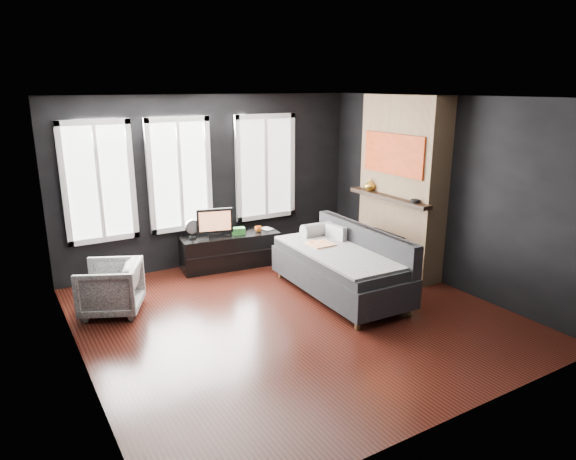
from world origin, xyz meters
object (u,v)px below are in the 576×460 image
armchair (110,286)px  mug (258,228)px  mantel_vase (370,185)px  media_console (230,251)px  monitor (215,221)px  sofa (340,263)px  book (263,224)px

armchair → mug: armchair is taller
armchair → mantel_vase: bearing=112.2°
media_console → monitor: 0.58m
mug → mantel_vase: size_ratio=0.60×
sofa → mantel_vase: (1.14, 0.78, 0.85)m
mug → book: bearing=22.3°
mantel_vase → monitor: bearing=154.1°
sofa → media_console: bearing=116.0°
book → armchair: bearing=-163.6°
mug → book: size_ratio=0.57×
media_console → monitor: bearing=-176.9°
sofa → armchair: size_ratio=2.97×
armchair → book: size_ratio=3.68×
media_console → monitor: monitor is taller
armchair → media_console: bearing=137.2°
armchair → sofa: bearing=96.0°
armchair → book: 2.75m
monitor → mantel_vase: (2.20, -1.07, 0.53)m
mantel_vase → mug: bearing=146.9°
sofa → mug: (-0.35, 1.75, 0.12)m
book → monitor: bearing=176.5°
monitor → mug: size_ratio=5.01×
monitor → book: monitor is taller
armchair → mantel_vase: size_ratio=3.89×
mug → book: book is taller
armchair → media_console: 2.20m
sofa → mug: size_ratio=19.18×
armchair → mantel_vase: 4.12m
sofa → media_console: sofa is taller
sofa → mantel_vase: size_ratio=11.57×
sofa → armchair: (-2.86, 1.03, -0.10)m
mug → media_console: bearing=170.2°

